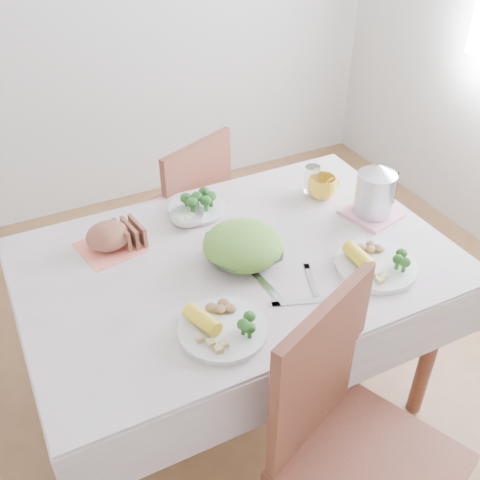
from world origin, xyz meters
name	(u,v)px	position (x,y,z in m)	size (l,w,h in m)	color
floor	(238,395)	(0.00, 0.00, 0.00)	(3.60, 3.60, 0.00)	brown
dining_table	(238,335)	(0.00, 0.00, 0.38)	(1.40, 0.90, 0.75)	brown
tablecloth	(237,259)	(0.00, 0.00, 0.76)	(1.50, 1.00, 0.01)	beige
chair_near	(370,473)	(0.06, -0.75, 0.47)	(0.46, 0.46, 1.01)	brown
chair_far	(172,220)	(0.02, 0.75, 0.47)	(0.42, 0.42, 0.93)	brown
salad_bowl	(243,252)	(0.01, -0.02, 0.79)	(0.26, 0.26, 0.06)	white
dinner_plate_left	(223,330)	(-0.20, -0.31, 0.77)	(0.28, 0.28, 0.02)	white
dinner_plate_right	(376,266)	(0.40, -0.27, 0.77)	(0.28, 0.28, 0.02)	white
broccoli_plate	(197,209)	(-0.01, 0.34, 0.77)	(0.23, 0.23, 0.02)	beige
napkin	(110,247)	(-0.39, 0.26, 0.76)	(0.21, 0.21, 0.00)	#FF7860
bread_loaf	(108,234)	(-0.39, 0.26, 0.82)	(0.16, 0.15, 0.09)	brown
fruit_bowl	(187,218)	(-0.07, 0.28, 0.78)	(0.14, 0.14, 0.04)	white
yellow_mug	(322,187)	(0.49, 0.21, 0.81)	(0.12, 0.12, 0.09)	yellow
glass_tumbler	(312,178)	(0.47, 0.26, 0.83)	(0.06, 0.06, 0.12)	white
pink_tray	(371,213)	(0.59, 0.01, 0.77)	(0.19, 0.19, 0.02)	pink
electric_kettle	(375,189)	(0.59, 0.01, 0.88)	(0.15, 0.15, 0.21)	#B2B5BA
fork_left	(268,287)	(0.02, -0.19, 0.76)	(0.02, 0.21, 0.00)	silver
fork_right	(311,280)	(0.17, -0.22, 0.76)	(0.02, 0.17, 0.00)	silver
knife	(299,302)	(0.07, -0.30, 0.76)	(0.02, 0.18, 0.00)	silver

